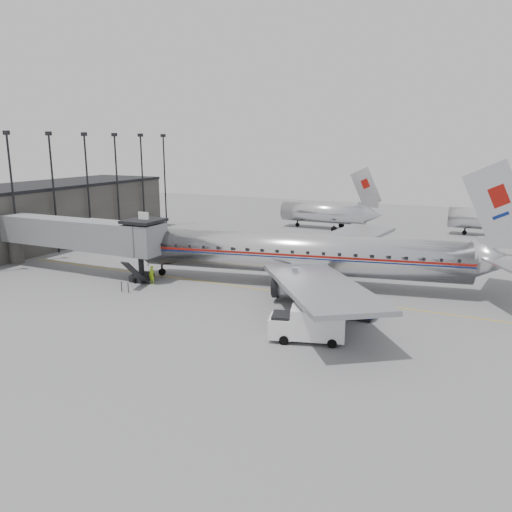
{
  "coord_description": "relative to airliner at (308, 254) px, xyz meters",
  "views": [
    {
      "loc": [
        22.42,
        -36.38,
        14.01
      ],
      "look_at": [
        2.48,
        6.27,
        3.2
      ],
      "focal_mm": 35.0,
      "sensor_mm": 36.0,
      "label": 1
    }
  ],
  "objects": [
    {
      "name": "baggage_cart_navy",
      "position": [
        7.15,
        -7.24,
        -2.35
      ],
      "size": [
        2.11,
        1.68,
        1.57
      ],
      "rotation": [
        0.0,
        0.0,
        -0.08
      ],
      "color": "black",
      "rests_on": "ground"
    },
    {
      "name": "ramp_worker",
      "position": [
        -14.35,
        -6.15,
        -2.26
      ],
      "size": [
        0.71,
        0.49,
        1.86
      ],
      "primitive_type": "imported",
      "rotation": [
        0.0,
        0.0,
        -0.07
      ],
      "color": "#90BF16",
      "rests_on": "ground"
    },
    {
      "name": "distant_aircraft_near",
      "position": [
        -8.58,
        32.85,
        -0.45
      ],
      "size": [
        16.39,
        3.2,
        10.26
      ],
      "color": "silver",
      "rests_on": "ground"
    },
    {
      "name": "baggage_cart_white",
      "position": [
        4.34,
        -12.57,
        -2.36
      ],
      "size": [
        2.04,
        1.6,
        1.55
      ],
      "rotation": [
        0.0,
        0.0,
        -0.05
      ],
      "color": "silver",
      "rests_on": "ground"
    },
    {
      "name": "ground",
      "position": [
        -6.79,
        -9.15,
        -3.19
      ],
      "size": [
        160.0,
        160.0,
        0.0
      ],
      "primitive_type": "plane",
      "color": "slate",
      "rests_on": "ground"
    },
    {
      "name": "service_van",
      "position": [
        4.76,
        -13.47,
        -1.86
      ],
      "size": [
        5.72,
        3.41,
        2.53
      ],
      "rotation": [
        0.0,
        0.0,
        0.27
      ],
      "color": "white",
      "rests_on": "ground"
    },
    {
      "name": "jet_bridge",
      "position": [
        -23.45,
        -5.48,
        0.99
      ],
      "size": [
        21.0,
        6.2,
        7.1
      ],
      "color": "slate",
      "rests_on": "ground"
    },
    {
      "name": "floodlight_masts",
      "position": [
        -34.29,
        3.85,
        5.18
      ],
      "size": [
        0.9,
        42.25,
        15.25
      ],
      "color": "black",
      "rests_on": "ground"
    },
    {
      "name": "distant_aircraft_mid",
      "position": [
        17.42,
        36.85,
        -0.45
      ],
      "size": [
        16.39,
        3.2,
        10.26
      ],
      "color": "silver",
      "rests_on": "ground"
    },
    {
      "name": "apron_line",
      "position": [
        -3.79,
        -3.15,
        -3.18
      ],
      "size": [
        60.0,
        0.15,
        0.01
      ],
      "primitive_type": "cube",
      "rotation": [
        0.0,
        0.0,
        1.57
      ],
      "color": "gold",
      "rests_on": "ground"
    },
    {
      "name": "terminal",
      "position": [
        -40.79,
        0.85,
        0.81
      ],
      "size": [
        12.0,
        46.0,
        8.0
      ],
      "primitive_type": "cube",
      "color": "#3A3834",
      "rests_on": "ground"
    },
    {
      "name": "airliner",
      "position": [
        0.0,
        0.0,
        0.0
      ],
      "size": [
        39.72,
        36.49,
        12.67
      ],
      "rotation": [
        0.0,
        0.0,
        0.19
      ],
      "color": "silver",
      "rests_on": "ground"
    }
  ]
}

